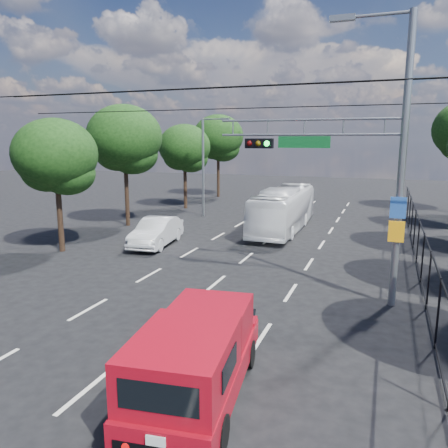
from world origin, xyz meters
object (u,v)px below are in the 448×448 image
at_px(white_bus, 284,209).
at_px(white_van, 156,232).
at_px(red_pickup, 197,356).
at_px(navy_hatchback, 186,349).
at_px(signal_mast, 363,150).

distance_m(white_bus, white_van, 8.35).
relative_size(red_pickup, white_bus, 0.56).
distance_m(navy_hatchback, white_bus, 17.90).
height_order(navy_hatchback, white_bus, white_bus).
height_order(signal_mast, navy_hatchback, signal_mast).
bearing_deg(white_van, signal_mast, -31.56).
bearing_deg(white_van, white_bus, 41.71).
bearing_deg(navy_hatchback, white_bus, 92.64).
xyz_separation_m(navy_hatchback, white_bus, (-1.76, 17.81, 0.57)).
relative_size(navy_hatchback, white_bus, 0.47).
distance_m(signal_mast, red_pickup, 8.96).
distance_m(signal_mast, white_van, 12.45).
xyz_separation_m(red_pickup, white_bus, (-2.33, 18.46, 0.31)).
bearing_deg(white_bus, navy_hatchback, -84.82).
bearing_deg(white_bus, red_pickup, -83.24).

